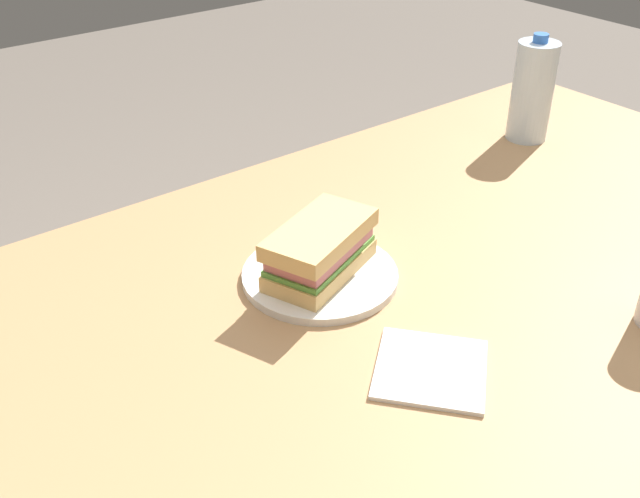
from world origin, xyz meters
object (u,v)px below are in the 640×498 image
Objects in this scene: dining_table at (364,364)px; water_bottle_tall at (532,91)px; paper_plate at (320,275)px; sandwich at (320,249)px.

dining_table is 9.05× the size of water_bottle_tall.
dining_table is at bearing 85.87° from paper_plate.
dining_table is at bearing 87.27° from sandwich.
paper_plate is 0.05m from sandwich.
sandwich is 0.64m from water_bottle_tall.
water_bottle_tall is (-0.62, -0.14, 0.09)m from paper_plate.
paper_plate is (-0.01, -0.11, 0.09)m from dining_table.
dining_table is at bearing 21.57° from water_bottle_tall.
water_bottle_tall is (-0.63, -0.14, 0.04)m from sandwich.
paper_plate is 1.07× the size of water_bottle_tall.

